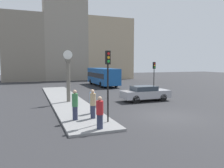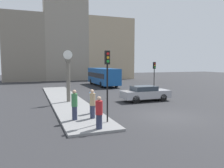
{
  "view_description": "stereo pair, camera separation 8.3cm",
  "coord_description": "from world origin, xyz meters",
  "px_view_note": "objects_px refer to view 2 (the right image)",
  "views": [
    {
      "loc": [
        -8.47,
        -11.93,
        3.49
      ],
      "look_at": [
        -1.34,
        6.84,
        1.57
      ],
      "focal_mm": 35.0,
      "sensor_mm": 36.0,
      "label": 1
    },
    {
      "loc": [
        -8.39,
        -11.96,
        3.49
      ],
      "look_at": [
        -1.34,
        6.84,
        1.57
      ],
      "focal_mm": 35.0,
      "sensor_mm": 36.0,
      "label": 2
    }
  ],
  "objects_px": {
    "bus_distant": "(103,76)",
    "pedestrian_blue_stripe": "(92,101)",
    "sedan_car": "(145,93)",
    "pedestrian_red_top": "(99,113)",
    "street_clock": "(68,76)",
    "pedestrian_tan_coat": "(92,104)",
    "traffic_light_far": "(154,71)",
    "pedestrian_green_hoodie": "(75,105)",
    "traffic_light_near": "(107,72)"
  },
  "relations": [
    {
      "from": "traffic_light_far",
      "to": "pedestrian_red_top",
      "type": "bearing_deg",
      "value": -132.36
    },
    {
      "from": "pedestrian_blue_stripe",
      "to": "pedestrian_green_hoodie",
      "type": "bearing_deg",
      "value": -137.88
    },
    {
      "from": "pedestrian_tan_coat",
      "to": "pedestrian_green_hoodie",
      "type": "bearing_deg",
      "value": -179.63
    },
    {
      "from": "pedestrian_red_top",
      "to": "pedestrian_green_hoodie",
      "type": "xyz_separation_m",
      "value": [
        -0.84,
        2.2,
        0.06
      ]
    },
    {
      "from": "pedestrian_green_hoodie",
      "to": "pedestrian_red_top",
      "type": "bearing_deg",
      "value": -69.16
    },
    {
      "from": "sedan_car",
      "to": "traffic_light_near",
      "type": "relative_size",
      "value": 1.12
    },
    {
      "from": "pedestrian_tan_coat",
      "to": "street_clock",
      "type": "bearing_deg",
      "value": 93.64
    },
    {
      "from": "bus_distant",
      "to": "pedestrian_blue_stripe",
      "type": "height_order",
      "value": "bus_distant"
    },
    {
      "from": "pedestrian_red_top",
      "to": "pedestrian_green_hoodie",
      "type": "distance_m",
      "value": 2.35
    },
    {
      "from": "traffic_light_near",
      "to": "street_clock",
      "type": "xyz_separation_m",
      "value": [
        -0.98,
        7.49,
        -0.68
      ]
    },
    {
      "from": "traffic_light_far",
      "to": "street_clock",
      "type": "bearing_deg",
      "value": -167.86
    },
    {
      "from": "sedan_car",
      "to": "pedestrian_green_hoodie",
      "type": "height_order",
      "value": "pedestrian_green_hoodie"
    },
    {
      "from": "street_clock",
      "to": "bus_distant",
      "type": "bearing_deg",
      "value": 60.17
    },
    {
      "from": "sedan_car",
      "to": "street_clock",
      "type": "bearing_deg",
      "value": 168.28
    },
    {
      "from": "bus_distant",
      "to": "pedestrian_tan_coat",
      "type": "bearing_deg",
      "value": -110.0
    },
    {
      "from": "traffic_light_near",
      "to": "pedestrian_red_top",
      "type": "bearing_deg",
      "value": -127.38
    },
    {
      "from": "sedan_car",
      "to": "traffic_light_far",
      "type": "bearing_deg",
      "value": 48.86
    },
    {
      "from": "pedestrian_red_top",
      "to": "pedestrian_tan_coat",
      "type": "distance_m",
      "value": 2.22
    },
    {
      "from": "bus_distant",
      "to": "street_clock",
      "type": "bearing_deg",
      "value": -119.83
    },
    {
      "from": "traffic_light_far",
      "to": "pedestrian_blue_stripe",
      "type": "bearing_deg",
      "value": -141.78
    },
    {
      "from": "pedestrian_blue_stripe",
      "to": "traffic_light_near",
      "type": "bearing_deg",
      "value": -84.09
    },
    {
      "from": "sedan_car",
      "to": "bus_distant",
      "type": "bearing_deg",
      "value": 87.41
    },
    {
      "from": "traffic_light_near",
      "to": "pedestrian_tan_coat",
      "type": "relative_size",
      "value": 2.33
    },
    {
      "from": "pedestrian_red_top",
      "to": "pedestrian_tan_coat",
      "type": "height_order",
      "value": "pedestrian_tan_coat"
    },
    {
      "from": "bus_distant",
      "to": "street_clock",
      "type": "distance_m",
      "value": 15.04
    },
    {
      "from": "pedestrian_green_hoodie",
      "to": "traffic_light_near",
      "type": "bearing_deg",
      "value": -33.51
    },
    {
      "from": "street_clock",
      "to": "pedestrian_green_hoodie",
      "type": "height_order",
      "value": "street_clock"
    },
    {
      "from": "pedestrian_blue_stripe",
      "to": "bus_distant",
      "type": "bearing_deg",
      "value": 69.6
    },
    {
      "from": "sedan_car",
      "to": "bus_distant",
      "type": "height_order",
      "value": "bus_distant"
    },
    {
      "from": "traffic_light_near",
      "to": "bus_distant",
      "type": "bearing_deg",
      "value": 72.44
    },
    {
      "from": "traffic_light_near",
      "to": "traffic_light_far",
      "type": "xyz_separation_m",
      "value": [
        8.94,
        9.63,
        -0.42
      ]
    },
    {
      "from": "sedan_car",
      "to": "traffic_light_far",
      "type": "relative_size",
      "value": 1.25
    },
    {
      "from": "traffic_light_near",
      "to": "street_clock",
      "type": "distance_m",
      "value": 7.59
    },
    {
      "from": "pedestrian_red_top",
      "to": "pedestrian_blue_stripe",
      "type": "height_order",
      "value": "pedestrian_red_top"
    },
    {
      "from": "pedestrian_red_top",
      "to": "pedestrian_green_hoodie",
      "type": "relative_size",
      "value": 0.94
    },
    {
      "from": "sedan_car",
      "to": "traffic_light_near",
      "type": "bearing_deg",
      "value": -133.86
    },
    {
      "from": "sedan_car",
      "to": "pedestrian_green_hoodie",
      "type": "relative_size",
      "value": 2.52
    },
    {
      "from": "bus_distant",
      "to": "pedestrian_red_top",
      "type": "xyz_separation_m",
      "value": [
        -7.33,
        -21.61,
        -0.57
      ]
    },
    {
      "from": "traffic_light_far",
      "to": "pedestrian_blue_stripe",
      "type": "height_order",
      "value": "traffic_light_far"
    },
    {
      "from": "bus_distant",
      "to": "pedestrian_blue_stripe",
      "type": "relative_size",
      "value": 5.41
    },
    {
      "from": "pedestrian_tan_coat",
      "to": "traffic_light_near",
      "type": "bearing_deg",
      "value": -62.82
    },
    {
      "from": "pedestrian_tan_coat",
      "to": "pedestrian_red_top",
      "type": "bearing_deg",
      "value": -96.79
    },
    {
      "from": "sedan_car",
      "to": "pedestrian_red_top",
      "type": "height_order",
      "value": "pedestrian_red_top"
    },
    {
      "from": "street_clock",
      "to": "pedestrian_red_top",
      "type": "height_order",
      "value": "street_clock"
    },
    {
      "from": "traffic_light_far",
      "to": "pedestrian_red_top",
      "type": "xyz_separation_m",
      "value": [
        -9.77,
        -10.72,
        -1.63
      ]
    },
    {
      "from": "pedestrian_red_top",
      "to": "pedestrian_blue_stripe",
      "type": "relative_size",
      "value": 1.03
    },
    {
      "from": "pedestrian_green_hoodie",
      "to": "pedestrian_blue_stripe",
      "type": "relative_size",
      "value": 1.1
    },
    {
      "from": "bus_distant",
      "to": "pedestrian_tan_coat",
      "type": "xyz_separation_m",
      "value": [
        -7.07,
        -19.41,
        -0.54
      ]
    },
    {
      "from": "bus_distant",
      "to": "street_clock",
      "type": "relative_size",
      "value": 1.96
    },
    {
      "from": "traffic_light_far",
      "to": "street_clock",
      "type": "relative_size",
      "value": 0.81
    }
  ]
}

